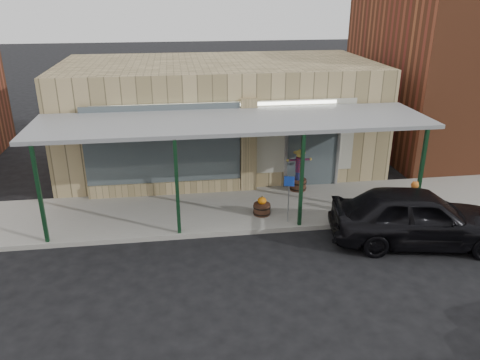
{
  "coord_description": "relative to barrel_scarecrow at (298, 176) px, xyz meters",
  "views": [
    {
      "loc": [
        -1.74,
        -10.08,
        6.71
      ],
      "look_at": [
        0.05,
        2.6,
        1.53
      ],
      "focal_mm": 35.0,
      "sensor_mm": 36.0,
      "label": 1
    }
  ],
  "objects": [
    {
      "name": "ground",
      "position": [
        -2.44,
        -4.79,
        -0.66
      ],
      "size": [
        120.0,
        120.0,
        0.0
      ],
      "primitive_type": "plane",
      "color": "black",
      "rests_on": "ground"
    },
    {
      "name": "sidewalk",
      "position": [
        -2.44,
        -1.19,
        -0.58
      ],
      "size": [
        40.0,
        3.2,
        0.15
      ],
      "primitive_type": "cube",
      "color": "gray",
      "rests_on": "ground"
    },
    {
      "name": "awning",
      "position": [
        -2.44,
        -1.23,
        2.35
      ],
      "size": [
        12.0,
        3.0,
        3.04
      ],
      "color": "slate",
      "rests_on": "ground"
    },
    {
      "name": "parked_sedan",
      "position": [
        2.42,
        -3.9,
        0.16
      ],
      "size": [
        5.11,
        2.81,
        1.65
      ],
      "rotation": [
        0.0,
        0.0,
        1.38
      ],
      "color": "black",
      "rests_on": "ground"
    },
    {
      "name": "block_buildings_near",
      "position": [
        -0.43,
        4.41,
        3.11
      ],
      "size": [
        61.0,
        8.0,
        8.0
      ],
      "color": "brown",
      "rests_on": "ground"
    },
    {
      "name": "handicap_sign",
      "position": [
        -0.94,
        -2.39,
        0.45
      ],
      "size": [
        0.3,
        0.11,
        1.49
      ],
      "rotation": [
        0.0,
        0.0,
        -0.3
      ],
      "color": "gray",
      "rests_on": "sidewalk"
    },
    {
      "name": "barrel_pumpkin",
      "position": [
        -1.63,
        -1.78,
        -0.29
      ],
      "size": [
        0.57,
        0.57,
        0.63
      ],
      "rotation": [
        0.0,
        0.0,
        0.07
      ],
      "color": "#47291C",
      "rests_on": "sidewalk"
    },
    {
      "name": "storefront",
      "position": [
        -2.44,
        3.37,
        1.43
      ],
      "size": [
        12.0,
        6.25,
        4.2
      ],
      "color": "tan",
      "rests_on": "ground"
    },
    {
      "name": "barrel_scarecrow",
      "position": [
        0.0,
        0.0,
        0.0
      ],
      "size": [
        0.92,
        0.68,
        1.51
      ],
      "rotation": [
        0.0,
        0.0,
        0.18
      ],
      "color": "#47291C",
      "rests_on": "sidewalk"
    }
  ]
}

